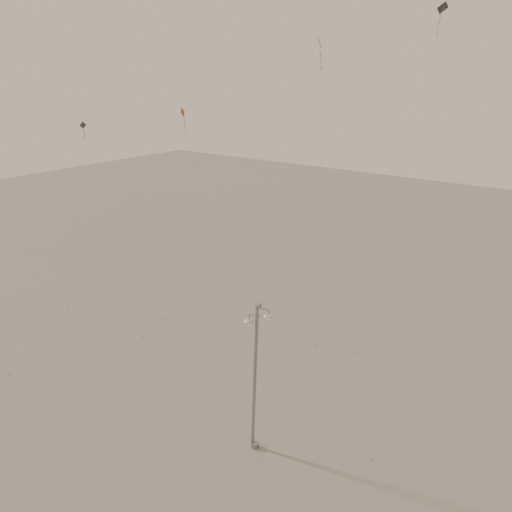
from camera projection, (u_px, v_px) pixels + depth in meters
The scene contains 7 objects.
ground at pixel (185, 402), 31.92m from camera, with size 160.00×160.00×0.00m, color gray.
street_lamp at pixel (256, 374), 26.40m from camera, with size 1.60×0.72×9.04m.
kite_1 at pixel (273, 121), 34.92m from camera, with size 10.21×9.39×22.16m.
kite_3 at pixel (138, 180), 34.06m from camera, with size 7.18×11.83×17.68m.
kite_4 at pixel (428, 103), 30.78m from camera, with size 3.94×14.70×24.12m.
kite_5 at pixel (340, 15), 39.65m from camera, with size 9.90×11.29×32.24m.
kite_6 at pixel (78, 181), 40.01m from camera, with size 3.32×1.88×16.33m.
Camera 1 is at (19.59, -18.73, 19.82)m, focal length 35.00 mm.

